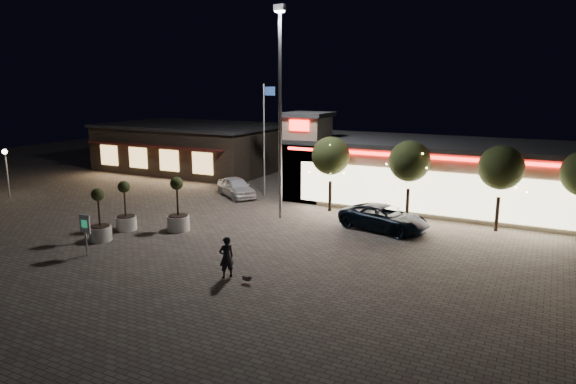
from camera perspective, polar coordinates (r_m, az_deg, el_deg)
The scene contains 17 objects.
ground at distance 26.15m, azimuth -13.20°, elevation -6.27°, with size 90.00×90.00×0.00m, color #665D52.
retail_building at distance 35.66m, azimuth 15.96°, elevation 2.12°, with size 20.40×8.40×6.10m.
restaurant_building at distance 49.54m, azimuth -10.65°, elevation 4.99°, with size 16.40×11.00×4.30m.
floodlight_pole at distance 30.34m, azimuth -0.89°, elevation 10.06°, with size 0.60×0.40×12.38m.
flagpole at distance 36.74m, azimuth -2.54°, elevation 6.84°, with size 0.95×0.10×8.00m.
lamp_post_west at distance 41.60m, azimuth -28.85°, elevation 2.79°, with size 0.36×0.36×3.48m.
string_tree_a at distance 32.48m, azimuth 4.77°, elevation 4.02°, with size 2.42×2.42×4.79m.
string_tree_b at distance 30.92m, azimuth 13.35°, elevation 3.33°, with size 2.42×2.42×4.79m.
string_tree_c at distance 30.11m, azimuth 22.60°, elevation 2.50°, with size 2.42×2.42×4.79m.
pickup_truck at distance 29.12m, azimuth 10.61°, elevation -2.83°, with size 2.32×5.04×1.40m, color black.
white_sedan at distance 37.14m, azimuth -5.79°, elevation 0.55°, with size 1.68×4.18×1.42m, color white.
pedestrian at distance 21.88m, azimuth -6.85°, elevation -7.20°, with size 0.65×0.43×1.79m, color black.
dog at distance 21.37m, azimuth -4.49°, elevation -9.50°, with size 0.45×0.19×0.24m.
planter_left at distance 29.98m, azimuth -17.59°, elevation -2.44°, with size 1.14×1.14×2.80m.
planter_mid at distance 28.43m, azimuth -20.17°, elevation -3.41°, with size 1.13×1.13×2.78m.
planter_right at distance 29.13m, azimuth -12.12°, elevation -2.41°, with size 1.23×1.23×3.03m.
valet_sign at distance 26.05m, azimuth -21.62°, elevation -3.66°, with size 0.66×0.09×2.01m.
Camera 1 is at (16.42, -18.67, 8.08)m, focal length 32.00 mm.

